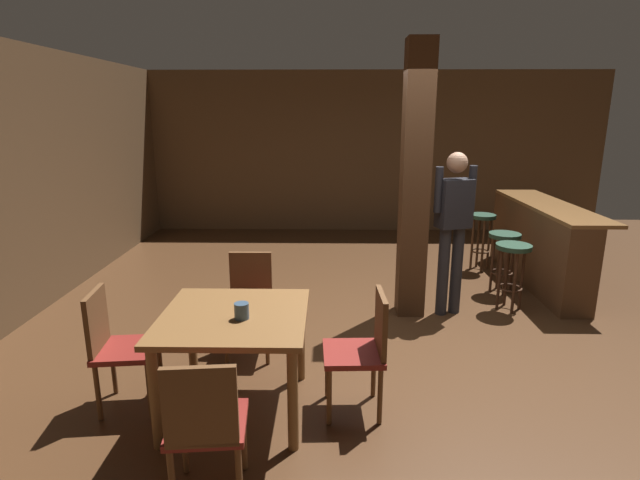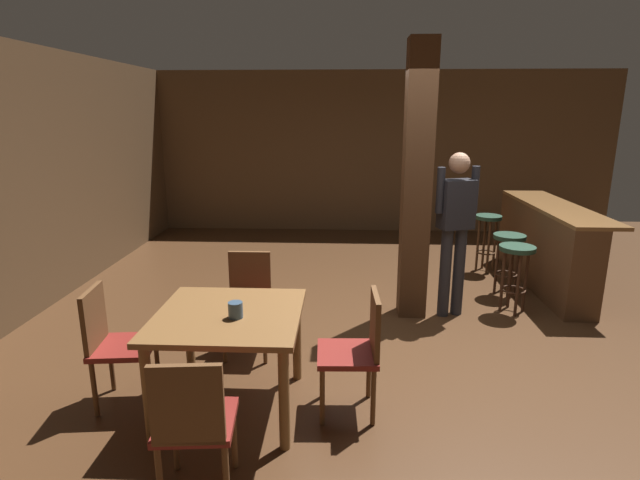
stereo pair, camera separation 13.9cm
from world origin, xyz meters
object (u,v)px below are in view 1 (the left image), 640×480
at_px(chair_west, 116,343).
at_px(bar_stool_near, 512,260).
at_px(dining_table, 235,329).
at_px(bar_stool_far, 482,229).
at_px(chair_east, 364,346).
at_px(napkin_cup, 242,311).
at_px(bar_stool_mid, 504,248).
at_px(bar_counter, 538,243).
at_px(chair_north, 250,298).
at_px(standing_person, 453,222).
at_px(chair_south, 205,423).

distance_m(chair_west, bar_stool_near, 3.99).
distance_m(dining_table, bar_stool_far, 4.34).
bearing_deg(dining_table, chair_east, 0.34).
bearing_deg(napkin_cup, bar_stool_mid, 44.04).
height_order(bar_stool_mid, bar_stool_far, bar_stool_far).
bearing_deg(bar_stool_near, dining_table, -143.61).
bearing_deg(bar_stool_far, bar_counter, -44.31).
bearing_deg(chair_north, dining_table, -87.57).
relative_size(dining_table, bar_counter, 0.43).
distance_m(chair_north, bar_counter, 3.83).
bearing_deg(standing_person, chair_south, -125.35).
xyz_separation_m(standing_person, bar_counter, (1.33, 1.01, -0.49)).
relative_size(chair_west, napkin_cup, 7.99).
distance_m(chair_east, chair_north, 1.32).
xyz_separation_m(dining_table, chair_east, (0.91, 0.01, -0.13)).
height_order(chair_east, bar_stool_far, chair_east).
xyz_separation_m(dining_table, chair_west, (-0.86, 0.03, -0.13)).
distance_m(chair_south, bar_stool_mid, 4.36).
bearing_deg(chair_south, bar_counter, 48.90).
distance_m(chair_west, napkin_cup, 0.99).
height_order(chair_east, chair_south, same).
xyz_separation_m(napkin_cup, bar_stool_near, (2.57, 2.02, -0.24)).
distance_m(chair_north, standing_person, 2.24).
bearing_deg(bar_counter, chair_east, -129.77).
distance_m(dining_table, bar_stool_mid, 3.70).
bearing_deg(napkin_cup, chair_west, 173.51).
relative_size(chair_east, standing_person, 0.52).
bearing_deg(bar_counter, bar_stool_mid, -147.20).
height_order(dining_table, chair_west, chair_west).
bearing_deg(bar_stool_far, chair_east, -118.34).
relative_size(napkin_cup, bar_stool_far, 0.14).
bearing_deg(bar_counter, chair_north, -149.82).
xyz_separation_m(chair_east, bar_stool_near, (1.73, 1.94, 0.06)).
height_order(chair_east, standing_person, standing_person).
xyz_separation_m(chair_west, bar_stool_mid, (3.60, 2.47, 0.04)).
relative_size(dining_table, bar_stool_mid, 1.40).
xyz_separation_m(chair_north, bar_stool_mid, (2.77, 1.58, 0.04)).
distance_m(standing_person, bar_stool_far, 1.79).
bearing_deg(bar_stool_far, dining_table, -128.95).
relative_size(dining_table, chair_south, 1.14).
distance_m(napkin_cup, bar_counter, 4.35).
bearing_deg(chair_west, bar_counter, 34.24).
distance_m(dining_table, bar_stool_near, 3.28).
xyz_separation_m(chair_east, standing_person, (1.03, 1.83, 0.50)).
bearing_deg(chair_west, napkin_cup, -6.49).
xyz_separation_m(chair_north, bar_counter, (3.31, 1.93, 0.01)).
bearing_deg(napkin_cup, bar_counter, 42.38).
height_order(chair_east, chair_north, same).
distance_m(chair_west, bar_stool_mid, 4.36).
distance_m(dining_table, chair_north, 0.93).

